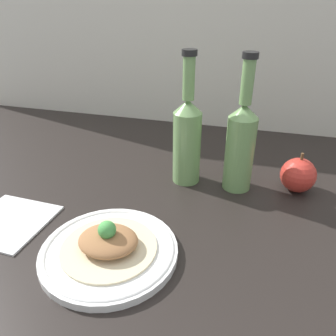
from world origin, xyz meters
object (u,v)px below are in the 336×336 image
object	(u,v)px
cider_bottle_left	(187,137)
cider_bottle_right	(241,143)
plated_food	(108,242)
apple	(298,175)
plate	(109,251)

from	to	relation	value
cider_bottle_left	cider_bottle_right	distance (cm)	11.44
plated_food	cider_bottle_right	bearing A→B (deg)	56.80
plated_food	cider_bottle_left	distance (cm)	29.43
plated_food	cider_bottle_right	distance (cm)	33.88
cider_bottle_left	apple	bearing A→B (deg)	5.00
apple	plate	bearing A→B (deg)	-136.03
cider_bottle_right	apple	bearing A→B (deg)	9.43
plate	apple	bearing A→B (deg)	43.97
cider_bottle_right	plated_food	bearing A→B (deg)	-123.20
plated_food	cider_bottle_left	world-z (taller)	cider_bottle_left
cider_bottle_left	cider_bottle_right	xyz separation A→B (cm)	(11.44, 0.00, 0.00)
cider_bottle_left	cider_bottle_right	size ratio (longest dim) A/B	1.00
plated_food	apple	xyz separation A→B (cm)	(30.77, 29.68, 1.00)
plate	apple	xyz separation A→B (cm)	(30.77, 29.68, 2.91)
plate	cider_bottle_left	xyz separation A→B (cm)	(6.59, 27.57, 9.82)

